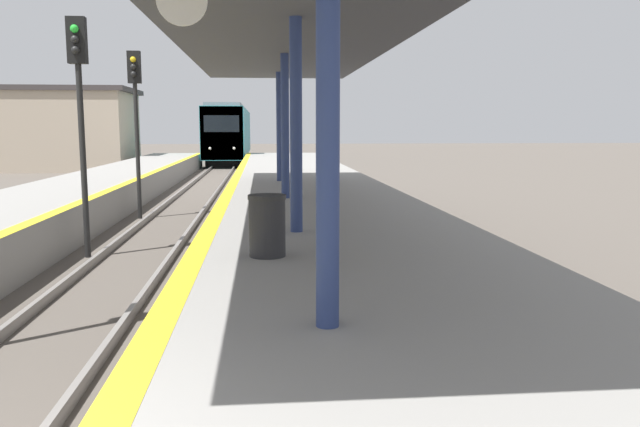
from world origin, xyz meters
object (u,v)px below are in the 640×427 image
Objects in this scene: signal_far at (136,103)px; train at (230,134)px; trash_bin at (267,225)px; signal_mid at (79,93)px.

train is at bearing 88.15° from signal_far.
train is 25.23× the size of trash_bin.
signal_mid reaches higher than train.
signal_mid is (-1.03, -37.50, 1.17)m from train.
signal_far reaches higher than trash_bin.
train is 32.01m from signal_far.
train is 4.35× the size of signal_mid.
signal_far is at bearing 89.99° from signal_mid.
signal_mid is at bearing 127.76° from trash_bin.
signal_far is at bearing 109.63° from trash_bin.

